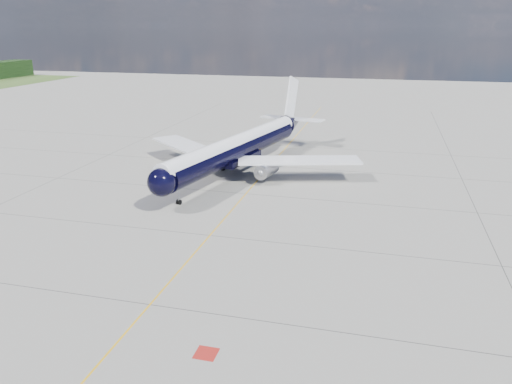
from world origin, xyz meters
TOP-DOWN VIEW (x-y plane):
  - ground at (0.00, 30.00)m, footprint 320.00×320.00m
  - taxiway_centerline at (0.00, 25.00)m, footprint 0.16×160.00m
  - red_marking at (6.80, -10.00)m, footprint 1.60×1.60m
  - main_airliner at (-3.72, 35.10)m, footprint 37.24×45.95m

SIDE VIEW (x-z plane):
  - ground at x=0.00m, z-range 0.00..0.00m
  - taxiway_centerline at x=0.00m, z-range 0.00..0.01m
  - red_marking at x=6.80m, z-range 0.00..0.01m
  - main_airliner at x=-3.72m, z-range -2.54..10.85m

